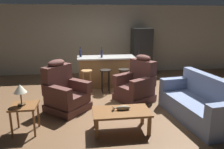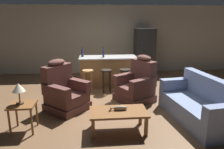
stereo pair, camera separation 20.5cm
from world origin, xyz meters
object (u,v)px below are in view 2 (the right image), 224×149
(kitchen_island, at_px, (108,71))
(bottle_short_amber, at_px, (103,53))
(bar_stool_left, at_px, (88,77))
(refrigerator, at_px, (144,52))
(end_table, at_px, (23,108))
(recliner_near_lamp, at_px, (64,92))
(recliner_near_island, at_px, (137,85))
(couch, at_px, (199,105))
(bar_stool_right, at_px, (125,76))
(bottle_tall_green, at_px, (82,53))
(fish_figurine, at_px, (119,108))
(table_lamp, at_px, (18,88))
(coffee_table, at_px, (118,114))
(bar_stool_middle, at_px, (107,77))

(kitchen_island, height_order, bottle_short_amber, bottle_short_amber)
(bar_stool_left, relative_size, refrigerator, 0.39)
(end_table, bearing_deg, bar_stool_left, 60.03)
(recliner_near_lamp, xyz_separation_m, recliner_near_island, (1.84, 0.41, 0.00))
(couch, xyz_separation_m, kitchen_island, (-1.74, 2.64, 0.14))
(bar_stool_right, relative_size, bottle_tall_green, 2.17)
(recliner_near_lamp, bearing_deg, bar_stool_left, 105.51)
(bottle_tall_green, bearing_deg, fish_figurine, -75.43)
(end_table, distance_m, bottle_tall_green, 3.08)
(end_table, relative_size, bar_stool_right, 0.82)
(fish_figurine, height_order, recliner_near_lamp, recliner_near_lamp)
(table_lamp, height_order, bottle_short_amber, bottle_short_amber)
(end_table, xyz_separation_m, kitchen_island, (1.85, 2.74, 0.02))
(fish_figurine, xyz_separation_m, bar_stool_right, (0.47, 2.27, 0.01))
(couch, height_order, bar_stool_right, couch)
(couch, distance_m, recliner_near_lamp, 3.05)
(end_table, xyz_separation_m, table_lamp, (-0.04, -0.00, 0.41))
(recliner_near_island, xyz_separation_m, bar_stool_left, (-1.30, 0.72, 0.05))
(recliner_near_island, distance_m, kitchen_island, 1.50)
(coffee_table, relative_size, bottle_short_amber, 3.50)
(table_lamp, height_order, bar_stool_right, table_lamp)
(bar_stool_middle, distance_m, bottle_short_amber, 0.80)
(refrigerator, xyz_separation_m, bottle_short_amber, (-1.61, -1.30, 0.19))
(bottle_short_amber, bearing_deg, refrigerator, 38.88)
(table_lamp, distance_m, bottle_tall_green, 3.04)
(recliner_near_island, xyz_separation_m, table_lamp, (-2.55, -1.40, 0.45))
(recliner_near_lamp, height_order, bar_stool_left, recliner_near_lamp)
(bar_stool_left, bearing_deg, kitchen_island, 44.91)
(bar_stool_right, bearing_deg, recliner_near_island, -73.56)
(table_lamp, bearing_deg, end_table, 2.88)
(refrigerator, bearing_deg, table_lamp, -130.30)
(recliner_near_lamp, relative_size, recliner_near_island, 1.00)
(coffee_table, xyz_separation_m, couch, (1.77, 0.29, -0.02))
(refrigerator, distance_m, bottle_short_amber, 2.07)
(coffee_table, height_order, bottle_tall_green, bottle_tall_green)
(kitchen_island, xyz_separation_m, refrigerator, (1.46, 1.20, 0.40))
(bar_stool_middle, distance_m, bottle_tall_green, 1.17)
(bar_stool_left, bearing_deg, bottle_tall_green, 102.65)
(end_table, distance_m, bar_stool_middle, 2.75)
(bar_stool_middle, xyz_separation_m, bottle_short_amber, (-0.06, 0.53, 0.60))
(recliner_near_island, distance_m, bottle_tall_green, 2.15)
(coffee_table, height_order, bar_stool_left, bar_stool_left)
(fish_figurine, distance_m, bar_stool_left, 2.35)
(fish_figurine, distance_m, bar_stool_right, 2.32)
(recliner_near_lamp, distance_m, bottle_tall_green, 1.99)
(recliner_near_lamp, xyz_separation_m, bar_stool_middle, (1.09, 1.13, 0.05))
(table_lamp, relative_size, bar_stool_left, 0.60)
(recliner_near_island, relative_size, bottle_tall_green, 3.83)
(refrigerator, distance_m, bottle_tall_green, 2.52)
(bar_stool_middle, bearing_deg, recliner_near_lamp, -134.05)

